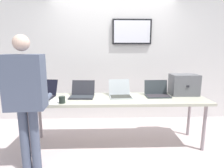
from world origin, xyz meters
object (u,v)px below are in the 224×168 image
person (26,92)px  coffee_mug (62,100)px  laptop_station_1 (82,93)px  laptop_station_0 (44,93)px  laptop_station_2 (120,93)px  equipment_box (184,85)px  workbench (116,101)px  laptop_station_3 (157,92)px

person → coffee_mug: 0.53m
laptop_station_1 → laptop_station_0: bearing=178.4°
laptop_station_0 → laptop_station_2: size_ratio=1.14×
laptop_station_1 → coffee_mug: (-0.24, -0.34, -0.01)m
equipment_box → laptop_station_2: equipment_box is taller
workbench → laptop_station_1: 0.56m
laptop_station_2 → person: person is taller
workbench → laptop_station_0: 1.16m
equipment_box → workbench: bearing=-171.1°
workbench → coffee_mug: bearing=-162.3°
workbench → laptop_station_2: bearing=55.1°
laptop_station_3 → coffee_mug: size_ratio=3.95×
laptop_station_0 → coffee_mug: 0.52m
laptop_station_0 → coffee_mug: laptop_station_0 is taller
workbench → laptop_station_3: laptop_station_3 is taller
laptop_station_3 → coffee_mug: 1.49m
laptop_station_1 → laptop_station_2: 0.61m
workbench → equipment_box: size_ratio=6.43×
equipment_box → person: size_ratio=0.26×
laptop_station_0 → laptop_station_2: bearing=-0.8°
laptop_station_2 → laptop_station_3: (0.60, 0.01, -0.00)m
workbench → coffee_mug: (-0.78, -0.25, 0.10)m
workbench → coffee_mug: coffee_mug is taller
laptop_station_2 → coffee_mug: size_ratio=3.83×
laptop_station_0 → laptop_station_3: laptop_station_0 is taller
workbench → laptop_station_1: laptop_station_1 is taller
laptop_station_1 → coffee_mug: laptop_station_1 is taller
workbench → person: person is taller
equipment_box → laptop_station_0: size_ratio=1.03×
equipment_box → laptop_station_1: bearing=-177.1°
person → coffee_mug: (0.33, 0.37, -0.20)m
laptop_station_2 → laptop_station_3: size_ratio=0.97×
person → coffee_mug: size_ratio=17.26×
person → laptop_station_0: bearing=93.6°
workbench → laptop_station_2: laptop_station_2 is taller
equipment_box → person: (-2.24, -0.80, 0.08)m
laptop_station_3 → person: size_ratio=0.23×
laptop_station_1 → laptop_station_2: (0.61, -0.00, 0.00)m
laptop_station_1 → person: size_ratio=0.23×
workbench → laptop_station_3: bearing=8.9°
workbench → laptop_station_3: (0.67, 0.10, 0.11)m
equipment_box → laptop_station_2: size_ratio=1.17×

